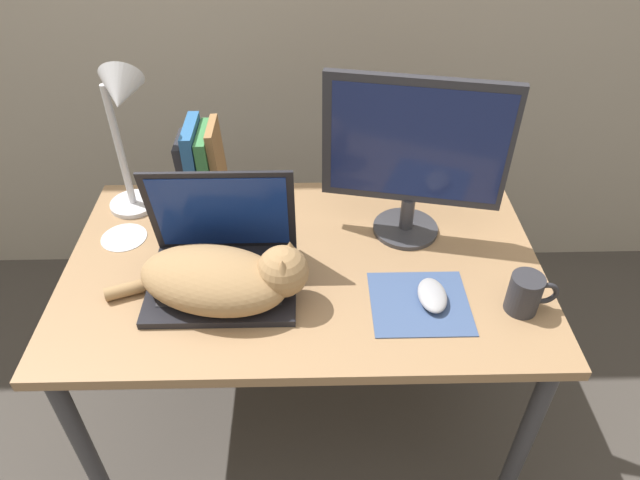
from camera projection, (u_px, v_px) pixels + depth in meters
The scene contains 10 objects.
desk at pixel (304, 283), 1.49m from camera, with size 1.20×0.72×0.70m.
laptop at pixel (223, 262), 1.37m from camera, with size 0.35×0.27×0.28m.
cat at pixel (224, 278), 1.30m from camera, with size 0.48×0.27×0.16m.
external_monitor at pixel (415, 154), 1.39m from camera, with size 0.45×0.17×0.44m.
mousepad at pixel (420, 303), 1.33m from camera, with size 0.23×0.21×0.00m.
computer_mouse at pixel (432, 295), 1.33m from camera, with size 0.07×0.11×0.03m.
book_row at pixel (202, 167), 1.57m from camera, with size 0.12×0.16×0.25m.
desk_lamp at pixel (122, 118), 1.42m from camera, with size 0.17×0.17×0.44m.
mug at pixel (526, 294), 1.29m from camera, with size 0.12×0.08×0.10m.
cd_disc at pixel (124, 237), 1.52m from camera, with size 0.12×0.12×0.00m.
Camera 1 is at (0.02, -0.72, 1.66)m, focal length 32.00 mm.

